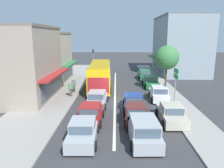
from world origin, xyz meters
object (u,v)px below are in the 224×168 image
sedan_queue_far_back (83,131)px  sedan_adjacent_lane_lead (97,99)px  sedan_behind_bus_mid (133,103)px  parked_sedan_kerb_rear (144,75)px  parked_hatchback_kerb_second (159,94)px  street_tree_right (167,58)px  directional_road_sign (176,77)px  city_bus (100,74)px  parked_sedan_kerb_front (171,114)px  wagon_queue_gap_filler (143,130)px  parked_sedan_kerb_third (151,82)px  hatchback_adjacent_lane_trail (136,114)px  traffic_light_downstreet (93,57)px  pedestrian_browsing_midblock (74,85)px  hatchback_behind_bus_near (91,114)px  pedestrian_with_handbag_near (71,88)px

sedan_queue_far_back → sedan_adjacent_lane_lead: bearing=87.7°
sedan_behind_bus_mid → parked_sedan_kerb_rear: bearing=78.8°
parked_hatchback_kerb_second → street_tree_right: (1.54, 3.84, 3.42)m
sedan_behind_bus_mid → directional_road_sign: directional_road_sign is taller
city_bus → street_tree_right: (8.12, -1.52, 2.25)m
sedan_adjacent_lane_lead → parked_hatchback_kerb_second: parked_hatchback_kerb_second is taller
parked_sedan_kerb_front → parked_hatchback_kerb_second: 5.93m
sedan_queue_far_back → parked_sedan_kerb_rear: 21.77m
parked_hatchback_kerb_second → parked_sedan_kerb_rear: 11.45m
wagon_queue_gap_filler → parked_sedan_kerb_third: bearing=79.6°
city_bus → directional_road_sign: 10.21m
parked_sedan_kerb_rear → directional_road_sign: 12.62m
sedan_queue_far_back → directional_road_sign: size_ratio=1.18×
sedan_queue_far_back → street_tree_right: bearing=58.1°
city_bus → sedan_queue_far_back: city_bus is taller
hatchback_adjacent_lane_trail → street_tree_right: street_tree_right is taller
sedan_behind_bus_mid → directional_road_sign: size_ratio=1.18×
sedan_behind_bus_mid → sedan_queue_far_back: (-3.73, -6.25, 0.00)m
traffic_light_downstreet → sedan_adjacent_lane_lead: bearing=-83.3°
pedestrian_browsing_midblock → parked_sedan_kerb_third: bearing=19.9°
directional_road_sign → city_bus: bearing=141.9°
hatchback_adjacent_lane_trail → parked_sedan_kerb_third: hatchback_adjacent_lane_trail is taller
hatchback_adjacent_lane_trail → sedan_queue_far_back: (-3.66, -3.09, -0.05)m
sedan_adjacent_lane_lead → parked_sedan_kerb_third: bearing=51.9°
sedan_behind_bus_mid → pedestrian_browsing_midblock: 8.78m
parked_sedan_kerb_third → traffic_light_downstreet: (-8.91, 12.85, 2.19)m
traffic_light_downstreet → pedestrian_browsing_midblock: 16.44m
hatchback_behind_bus_near → pedestrian_browsing_midblock: (-3.05, 8.90, 0.36)m
hatchback_behind_bus_near → hatchback_adjacent_lane_trail: bearing=-0.2°
wagon_queue_gap_filler → sedan_queue_far_back: (-3.89, -0.08, -0.08)m
sedan_behind_bus_mid → pedestrian_with_handbag_near: pedestrian_with_handbag_near is taller
parked_sedan_kerb_third → pedestrian_browsing_midblock: 10.23m
traffic_light_downstreet → parked_sedan_kerb_third: bearing=-55.3°
city_bus → sedan_adjacent_lane_lead: size_ratio=2.56×
street_tree_right → pedestrian_with_handbag_near: (-11.01, -3.00, -3.06)m
parked_hatchback_kerb_second → directional_road_sign: 2.62m
hatchback_behind_bus_near → parked_hatchback_kerb_second: 8.97m
city_bus → parked_hatchback_kerb_second: 8.56m
parked_sedan_kerb_third → pedestrian_with_handbag_near: size_ratio=2.60×
sedan_adjacent_lane_lead → sedan_behind_bus_mid: bearing=-16.7°
sedan_queue_far_back → traffic_light_downstreet: (-2.19, 28.34, 2.19)m
hatchback_adjacent_lane_trail → street_tree_right: 11.54m
parked_sedan_kerb_rear → hatchback_behind_bus_near: bearing=-110.0°
parked_sedan_kerb_rear → pedestrian_browsing_midblock: 12.90m
city_bus → hatchback_behind_bus_near: city_bus is taller
hatchback_behind_bus_near → traffic_light_downstreet: traffic_light_downstreet is taller
parked_sedan_kerb_third → city_bus: bearing=-172.9°
wagon_queue_gap_filler → parked_sedan_kerb_rear: (2.70, 20.67, -0.08)m
parked_sedan_kerb_rear → street_tree_right: street_tree_right is taller
directional_road_sign → pedestrian_with_handbag_near: size_ratio=2.21×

